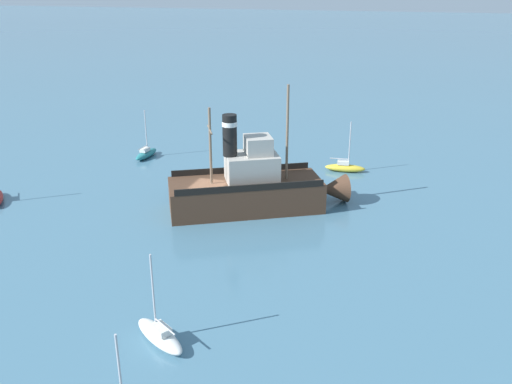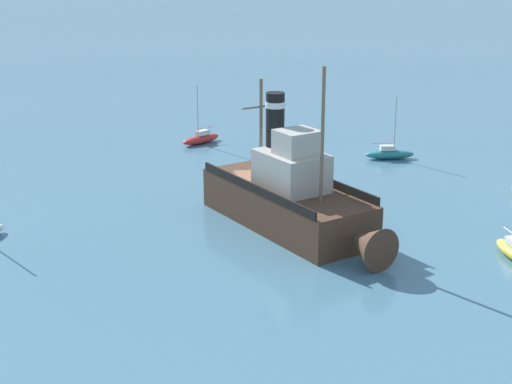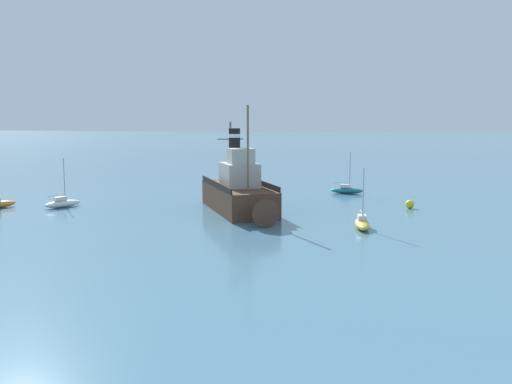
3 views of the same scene
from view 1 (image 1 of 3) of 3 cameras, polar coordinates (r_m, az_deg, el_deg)
ground_plane at (r=43.00m, az=-4.90°, el=-2.22°), size 600.00×600.00×0.00m
old_tugboat at (r=42.98m, az=-0.28°, el=0.49°), size 9.73×14.30×9.90m
sailboat_yellow at (r=52.69m, az=9.34°, el=2.59°), size 1.45×3.89×4.90m
sailboat_white at (r=28.80m, az=-10.11°, el=-14.59°), size 2.94×3.81×4.90m
sailboat_teal at (r=57.33m, az=-11.50°, el=4.00°), size 3.83×1.21×4.90m
mooring_buoy at (r=59.22m, az=-0.32°, el=4.99°), size 0.85×0.85×0.85m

